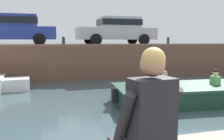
{
  "coord_description": "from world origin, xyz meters",
  "views": [
    {
      "loc": [
        -1.65,
        -2.28,
        2.0
      ],
      "look_at": [
        -0.02,
        3.42,
        1.28
      ],
      "focal_mm": 40.0,
      "sensor_mm": 36.0,
      "label": 1
    }
  ],
  "objects": [
    {
      "name": "far_wall_coping",
      "position": [
        0.0,
        9.9,
        1.76
      ],
      "size": [
        60.0,
        0.24,
        0.08
      ],
      "primitive_type": "cube",
      "color": "brown",
      "rests_on": "far_quay_wall"
    },
    {
      "name": "mooring_bollard_mid",
      "position": [
        -0.57,
        10.03,
        1.95
      ],
      "size": [
        0.15,
        0.15,
        0.45
      ],
      "color": "#2D2B28",
      "rests_on": "far_quay_wall"
    },
    {
      "name": "motorboat_passing",
      "position": [
        3.25,
        4.49,
        0.29
      ],
      "size": [
        6.17,
        2.36,
        1.06
      ],
      "color": "#193828",
      "rests_on": "ground"
    },
    {
      "name": "ground_plane",
      "position": [
        0.0,
        4.89,
        0.0
      ],
      "size": [
        400.0,
        400.0,
        0.0
      ],
      "primitive_type": "plane",
      "color": "#3D5156"
    },
    {
      "name": "car_left_inner_blue",
      "position": [
        -2.96,
        11.32,
        2.56
      ],
      "size": [
        4.31,
        1.94,
        1.54
      ],
      "color": "#233893",
      "rests_on": "far_quay_wall"
    },
    {
      "name": "mooring_bollard_east",
      "position": [
        5.06,
        10.03,
        1.95
      ],
      "size": [
        0.15,
        0.15,
        0.45
      ],
      "color": "#2D2B28",
      "rests_on": "far_quay_wall"
    },
    {
      "name": "person_seated_left",
      "position": [
        -0.82,
        -0.46,
        1.35
      ],
      "size": [
        0.57,
        0.58,
        0.97
      ],
      "color": "#282833",
      "rests_on": "near_quay"
    },
    {
      "name": "far_quay_wall",
      "position": [
        0.0,
        12.78,
        0.86
      ],
      "size": [
        60.0,
        6.0,
        1.72
      ],
      "primitive_type": "cube",
      "color": "brown",
      "rests_on": "ground"
    },
    {
      "name": "car_centre_silver",
      "position": [
        2.53,
        11.32,
        2.56
      ],
      "size": [
        4.38,
        1.98,
        1.54
      ],
      "color": "#B7BABC",
      "rests_on": "far_quay_wall"
    }
  ]
}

